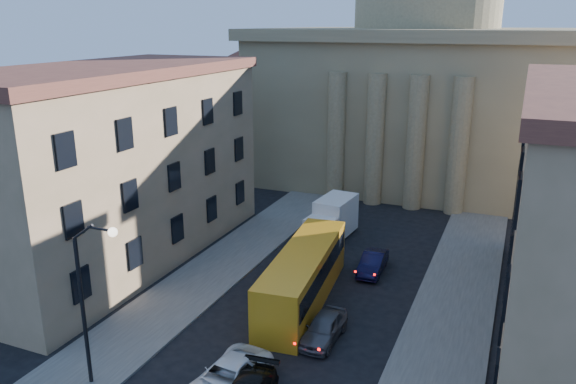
# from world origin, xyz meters

# --- Properties ---
(sidewalk_left) EXTENTS (5.00, 60.00, 0.15)m
(sidewalk_left) POSITION_xyz_m (-8.50, 18.00, 0.07)
(sidewalk_left) COLOR #53514C
(sidewalk_left) RESTS_ON ground
(sidewalk_right) EXTENTS (5.00, 60.00, 0.15)m
(sidewalk_right) POSITION_xyz_m (8.50, 18.00, 0.07)
(sidewalk_right) COLOR #53514C
(sidewalk_right) RESTS_ON ground
(church) EXTENTS (68.02, 28.76, 36.60)m
(church) POSITION_xyz_m (0.00, 55.47, 11.88)
(church) COLOR #7C6C4C
(church) RESTS_ON ground
(building_left) EXTENTS (11.60, 26.60, 14.70)m
(building_left) POSITION_xyz_m (-17.00, 22.00, 7.42)
(building_left) COLOR tan
(building_left) RESTS_ON ground
(street_lamp) EXTENTS (2.62, 0.44, 8.83)m
(street_lamp) POSITION_xyz_m (-6.97, 8.00, 5.29)
(street_lamp) COLOR black
(street_lamp) RESTS_ON ground
(car_left_mid) EXTENTS (3.04, 5.71, 1.53)m
(car_left_mid) POSITION_xyz_m (-0.80, 10.19, 0.76)
(car_left_mid) COLOR white
(car_left_mid) RESTS_ON ground
(car_right_far) EXTENTS (1.87, 4.49, 1.52)m
(car_right_far) POSITION_xyz_m (2.02, 16.52, 0.76)
(car_right_far) COLOR #4E4E53
(car_right_far) RESTS_ON ground
(car_right_distant) EXTENTS (1.73, 4.52, 1.47)m
(car_right_distant) POSITION_xyz_m (2.28, 26.61, 0.73)
(car_right_distant) COLOR black
(car_right_distant) RESTS_ON ground
(city_bus) EXTENTS (4.09, 12.78, 3.54)m
(city_bus) POSITION_xyz_m (-0.80, 20.47, 1.90)
(city_bus) COLOR orange
(city_bus) RESTS_ON ground
(box_truck) EXTENTS (2.98, 6.37, 3.39)m
(box_truck) POSITION_xyz_m (-2.67, 31.82, 1.61)
(box_truck) COLOR silver
(box_truck) RESTS_ON ground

